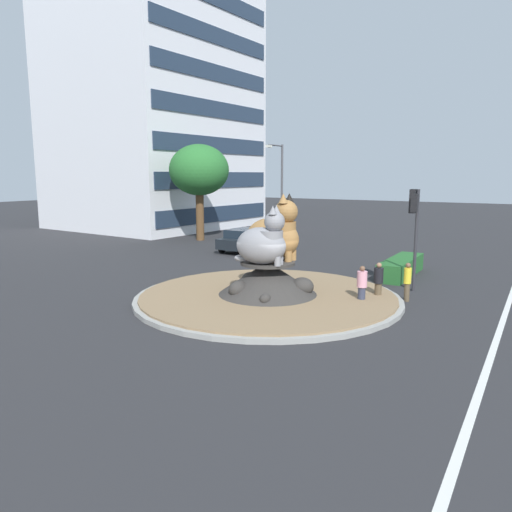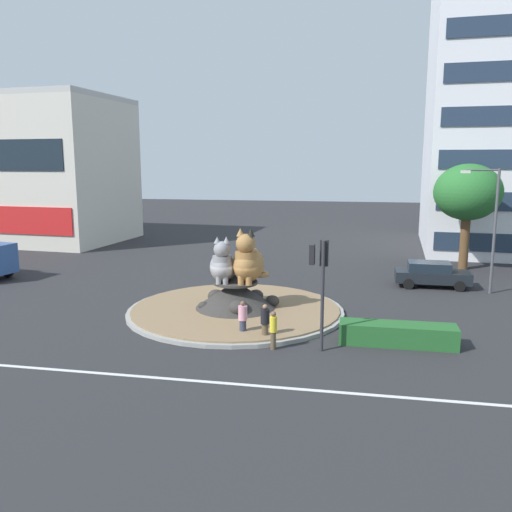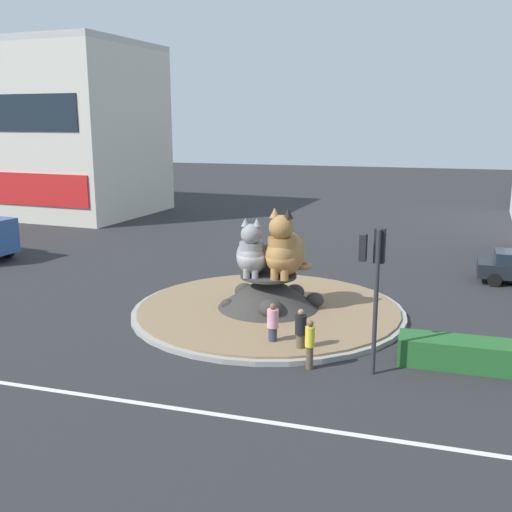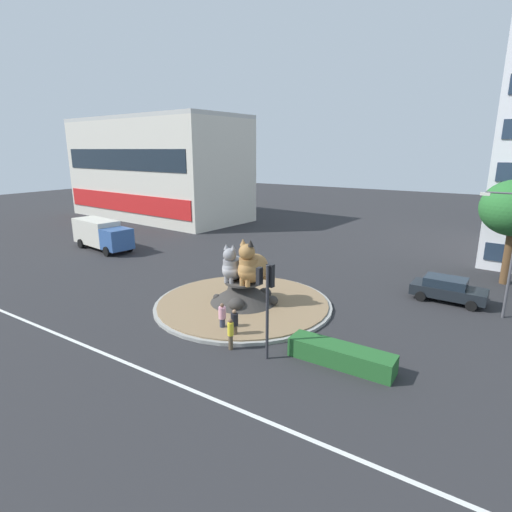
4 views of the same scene
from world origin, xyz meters
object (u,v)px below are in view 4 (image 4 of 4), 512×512
traffic_light_mast (267,290)px  shophouse_block (157,169)px  pedestrian_black_shirt (234,324)px  cat_statue_grey (233,266)px  delivery_box_truck (102,234)px  pedestrian_pink_shirt (222,317)px  sedan_on_far_lane (448,289)px  pedestrian_yellow_shirt (231,333)px  cat_statue_tabby (252,266)px  streetlight_arm (510,247)px

traffic_light_mast → shophouse_block: (-34.30, 26.44, 3.51)m
traffic_light_mast → pedestrian_black_shirt: 3.55m
cat_statue_grey → shophouse_block: size_ratio=0.09×
traffic_light_mast → delivery_box_truck: (-24.55, 9.37, -1.78)m
shophouse_block → pedestrian_pink_shirt: (30.85, -25.34, -6.02)m
sedan_on_far_lane → pedestrian_pink_shirt: bearing=-128.2°
traffic_light_mast → delivery_box_truck: 26.34m
shophouse_block → pedestrian_yellow_shirt: (32.43, -26.74, -5.98)m
cat_statue_grey → delivery_box_truck: cat_statue_grey is taller
cat_statue_tabby → shophouse_block: shophouse_block is taller
cat_statue_tabby → pedestrian_yellow_shirt: (2.10, -5.07, -1.78)m
streetlight_arm → pedestrian_black_shirt: streetlight_arm is taller
delivery_box_truck → pedestrian_pink_shirt: bearing=-13.5°
cat_statue_grey → traffic_light_mast: bearing=37.9°
cat_statue_tabby → traffic_light_mast: traffic_light_mast is taller
cat_statue_grey → traffic_light_mast: 7.01m
pedestrian_black_shirt → delivery_box_truck: (-22.15, 8.62, 0.72)m
streetlight_arm → pedestrian_black_shirt: size_ratio=4.53×
cat_statue_grey → delivery_box_truck: (-19.31, 4.79, -0.93)m
traffic_light_mast → pedestrian_black_shirt: size_ratio=2.84×
cat_statue_tabby → pedestrian_pink_shirt: cat_statue_tabby is taller
cat_statue_grey → sedan_on_far_lane: cat_statue_grey is taller
traffic_light_mast → sedan_on_far_lane: bearing=-20.8°
cat_statue_tabby → streetlight_arm: (12.88, 6.65, 1.56)m
pedestrian_yellow_shirt → pedestrian_black_shirt: bearing=-74.2°
delivery_box_truck → sedan_on_far_lane: bearing=13.8°
cat_statue_tabby → streetlight_arm: size_ratio=0.39×
shophouse_block → delivery_box_truck: bearing=-55.8°
cat_statue_tabby → sedan_on_far_lane: (9.92, 7.73, -1.83)m
pedestrian_black_shirt → cat_statue_grey: bearing=72.2°
cat_statue_grey → pedestrian_yellow_shirt: (3.37, -4.88, -1.62)m
shophouse_block → pedestrian_pink_shirt: size_ratio=16.94×
cat_statue_tabby → pedestrian_black_shirt: size_ratio=1.74×
streetlight_arm → sedan_on_far_lane: (-2.95, 1.08, -3.39)m
cat_statue_grey → pedestrian_pink_shirt: (1.79, -3.48, -1.66)m
cat_statue_grey → pedestrian_pink_shirt: 4.25m
cat_statue_tabby → pedestrian_yellow_shirt: 5.77m
pedestrian_black_shirt → sedan_on_far_lane: bearing=0.3°
cat_statue_grey → sedan_on_far_lane: (11.19, 7.92, -1.68)m
traffic_light_mast → pedestrian_black_shirt: bearing=77.2°
pedestrian_pink_shirt → sedan_on_far_lane: bearing=-121.6°
traffic_light_mast → sedan_on_far_lane: traffic_light_mast is taller
traffic_light_mast → pedestrian_pink_shirt: (-3.45, 1.10, -2.50)m
streetlight_arm → cat_statue_grey: bearing=28.0°
pedestrian_yellow_shirt → delivery_box_truck: delivery_box_truck is taller
pedestrian_yellow_shirt → delivery_box_truck: 24.66m
pedestrian_pink_shirt → pedestrian_black_shirt: 1.11m
streetlight_arm → pedestrian_yellow_shirt: 16.27m
pedestrian_pink_shirt → pedestrian_black_shirt: bearing=169.7°
cat_statue_tabby → pedestrian_black_shirt: 4.68m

